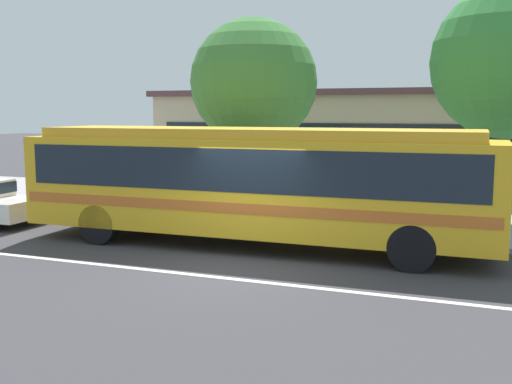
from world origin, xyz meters
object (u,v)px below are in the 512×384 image
Objects in this scene: pedestrian_waiting_near_sign at (282,187)px; street_tree_mid_block at (510,62)px; transit_bus at (254,178)px; bus_stop_sign at (467,180)px; street_tree_near_stop at (254,83)px.

street_tree_mid_block is (6.16, 1.28, 3.60)m from pedestrian_waiting_near_sign.
transit_bus is 7.27× the size of pedestrian_waiting_near_sign.
bus_stop_sign is at bearing -107.22° from street_tree_mid_block.
street_tree_near_stop is at bearing -177.49° from street_tree_mid_block.
transit_bus is at bearing -68.71° from street_tree_near_stop.
bus_stop_sign is 0.39× the size of street_tree_near_stop.
pedestrian_waiting_near_sign is at bearing 97.29° from transit_bus.
bus_stop_sign is 4.24m from street_tree_mid_block.
pedestrian_waiting_near_sign is 5.54m from bus_stop_sign.
transit_bus is 1.73× the size of street_tree_mid_block.
transit_bus is 3.52m from pedestrian_waiting_near_sign.
street_tree_near_stop is at bearing 143.07° from pedestrian_waiting_near_sign.
transit_bus is at bearing -82.71° from pedestrian_waiting_near_sign.
street_tree_mid_block is at bearing 2.51° from street_tree_near_stop.
street_tree_near_stop reaches higher than transit_bus.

